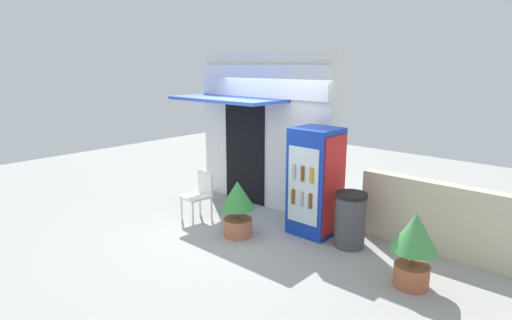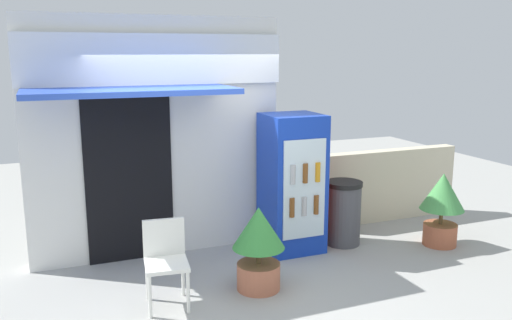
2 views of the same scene
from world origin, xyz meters
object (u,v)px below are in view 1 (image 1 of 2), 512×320
drink_cooler (316,182)px  trash_bin (350,220)px  plastic_chair (200,193)px  potted_plant_curbside (414,243)px  potted_plant_near_shop (238,205)px

drink_cooler → trash_bin: drink_cooler is taller
plastic_chair → trash_bin: size_ratio=1.01×
plastic_chair → potted_plant_curbside: bearing=4.2°
potted_plant_curbside → trash_bin: 1.30m
plastic_chair → potted_plant_curbside: size_ratio=0.88×
potted_plant_near_shop → trash_bin: size_ratio=1.08×
plastic_chair → potted_plant_near_shop: (1.00, -0.05, 0.02)m
drink_cooler → plastic_chair: size_ratio=2.05×
potted_plant_near_shop → potted_plant_curbside: (2.75, 0.33, 0.05)m
potted_plant_curbside → trash_bin: size_ratio=1.14×
drink_cooler → potted_plant_curbside: drink_cooler is taller
drink_cooler → potted_plant_near_shop: bearing=-132.2°
potted_plant_near_shop → trash_bin: 1.79m
plastic_chair → trash_bin: 2.69m
potted_plant_curbside → trash_bin: potted_plant_curbside is taller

